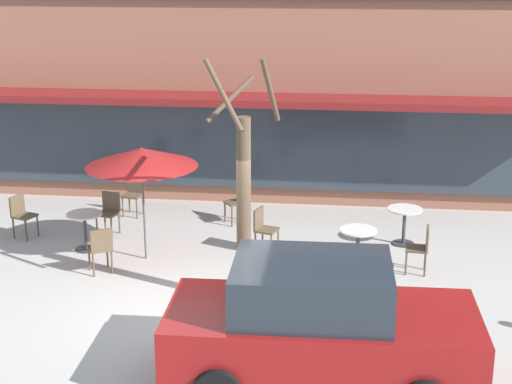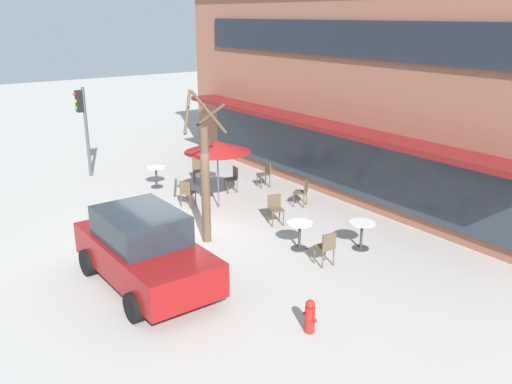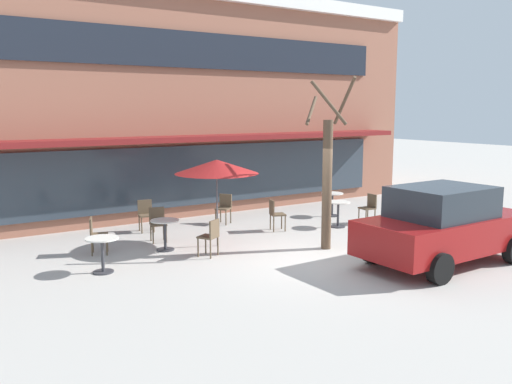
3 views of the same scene
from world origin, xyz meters
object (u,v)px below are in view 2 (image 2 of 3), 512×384
Objects in this scene: cafe_table_streetside at (156,173)px; traffic_light_pole at (83,117)px; cafe_table_by_tree at (206,181)px; cafe_chair_5 at (275,207)px; cafe_table_near_wall at (300,231)px; street_tree at (205,178)px; parked_sedan at (144,249)px; cafe_chair_4 at (233,177)px; cafe_chair_2 at (326,246)px; cafe_chair_1 at (187,192)px; cafe_table_mid_patio at (362,231)px; cafe_chair_0 at (265,173)px; cafe_chair_6 at (198,168)px; fire_hydrant at (310,316)px; patio_umbrella_green_folded at (217,147)px; cafe_chair_3 at (303,191)px.

cafe_table_streetside is 0.22× the size of traffic_light_pole.
cafe_table_by_tree is 0.85× the size of cafe_chair_5.
street_tree is at bearing -138.10° from cafe_table_near_wall.
cafe_chair_4 is at bearing 130.07° from parked_sedan.
cafe_table_near_wall is 1.15m from cafe_chair_2.
traffic_light_pole is (-10.02, -2.21, 1.78)m from cafe_table_near_wall.
traffic_light_pole is (-5.35, -1.40, 1.77)m from cafe_chair_1.
street_tree is at bearing -132.98° from cafe_table_mid_patio.
cafe_chair_0 is at bearing 123.11° from parked_sedan.
cafe_chair_6 reaches higher than cafe_table_by_tree.
cafe_chair_6 is at bearing 172.73° from cafe_table_near_wall.
street_tree is (4.96, -2.59, 1.30)m from cafe_chair_6.
parked_sedan is 9.75m from traffic_light_pole.
fire_hydrant is (7.83, -1.59, -0.17)m from cafe_chair_1.
parked_sedan is at bearing -113.06° from cafe_chair_2.
cafe_table_by_tree is at bearing 166.07° from patio_umbrella_green_folded.
cafe_chair_2 is 3.05m from fire_hydrant.
street_tree is (3.22, -2.98, 1.30)m from cafe_chair_4.
cafe_table_near_wall is 1.08× the size of fire_hydrant.
cafe_chair_6 is at bearing 176.93° from cafe_chair_5.
patio_umbrella_green_folded is at bearing -13.93° from cafe_table_by_tree.
cafe_table_mid_patio is 3.61m from cafe_chair_3.
cafe_table_mid_patio is 0.85× the size of cafe_chair_4.
street_tree reaches higher than traffic_light_pole.
cafe_table_by_tree is (1.86, 0.99, 0.00)m from cafe_table_streetside.
cafe_chair_1 is at bearing 14.65° from traffic_light_pole.
patio_umbrella_green_folded is at bearing 161.65° from fire_hydrant.
cafe_table_mid_patio is 0.35× the size of patio_umbrella_green_folded.
street_tree is at bearing -152.25° from cafe_chair_2.
cafe_table_by_tree is 6.37m from cafe_table_mid_patio.
cafe_table_near_wall is 3.42m from cafe_chair_3.
cafe_chair_5 is (-1.83, 0.61, 0.01)m from cafe_table_near_wall.
fire_hydrant is (8.29, -3.66, -0.17)m from cafe_chair_4.
cafe_chair_2 is (8.34, 0.57, 0.01)m from cafe_table_streetside.
cafe_chair_2 is 4.40m from cafe_chair_3.
cafe_table_streetside is at bearing 28.45° from traffic_light_pole.
cafe_table_mid_patio is at bearing 47.02° from street_tree.
cafe_chair_2 is (6.10, -2.66, 0.00)m from cafe_chair_0.
traffic_light_pole is (-5.98, -2.20, 0.27)m from patio_umbrella_green_folded.
cafe_chair_6 is 8.06m from parked_sedan.
cafe_chair_3 is at bearing -6.74° from cafe_chair_0.
cafe_chair_2 is (1.15, -0.11, 0.01)m from cafe_table_near_wall.
patio_umbrella_green_folded reaches higher than fire_hydrant.
street_tree is (5.28, -1.04, 1.31)m from cafe_table_streetside.
cafe_table_by_tree is 0.18× the size of street_tree.
cafe_chair_3 is 1.00× the size of cafe_chair_5.
cafe_chair_3 is (-2.55, 2.27, 0.01)m from cafe_table_near_wall.
patio_umbrella_green_folded is 0.52× the size of street_tree.
cafe_table_near_wall is 6.93m from cafe_chair_6.
street_tree reaches higher than cafe_chair_2.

